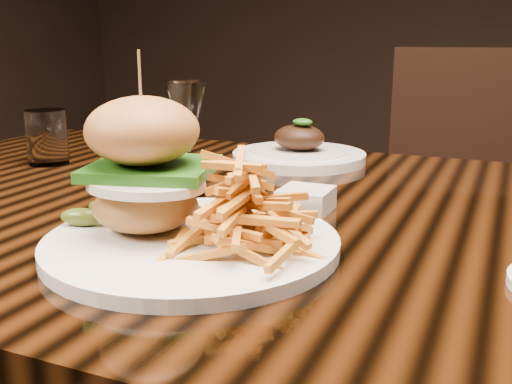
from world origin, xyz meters
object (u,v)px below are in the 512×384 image
at_px(wine_glass, 187,112).
at_px(burger_plate, 189,197).
at_px(far_dish, 299,153).
at_px(chair_far, 467,206).
at_px(dining_table, 294,260).

bearing_deg(wine_glass, burger_plate, -59.91).
height_order(wine_glass, far_dish, wine_glass).
bearing_deg(far_dish, burger_plate, -84.20).
distance_m(burger_plate, chair_far, 1.15).
xyz_separation_m(wine_glass, far_dish, (0.07, 0.28, -0.10)).
bearing_deg(far_dish, wine_glass, -104.62).
xyz_separation_m(dining_table, burger_plate, (-0.05, -0.20, 0.14)).
height_order(burger_plate, far_dish, burger_plate).
bearing_deg(chair_far, wine_glass, -113.89).
distance_m(far_dish, chair_far, 0.69).
bearing_deg(dining_table, burger_plate, -103.90).
distance_m(dining_table, burger_plate, 0.25).
bearing_deg(wine_glass, dining_table, -5.05).
bearing_deg(burger_plate, dining_table, 73.40).
relative_size(burger_plate, chair_far, 0.34).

